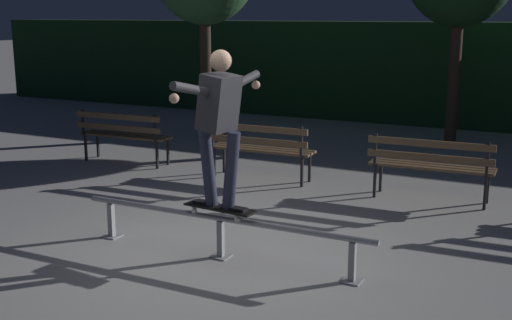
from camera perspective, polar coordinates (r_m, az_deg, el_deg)
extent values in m
plane|color=#ADAAA8|center=(6.73, -3.05, -8.42)|extent=(90.00, 90.00, 0.00)
cube|color=#193D1E|center=(15.18, 14.78, 7.34)|extent=(24.00, 1.20, 2.24)
cylinder|color=#9E9EA3|center=(6.58, -3.12, -5.10)|extent=(3.26, 0.06, 0.06)
cube|color=#9E9EA3|center=(7.41, -12.50, -5.14)|extent=(0.06, 0.06, 0.38)
cube|color=#9E9EA3|center=(7.46, -12.43, -6.49)|extent=(0.18, 0.18, 0.01)
cube|color=#9E9EA3|center=(6.65, -3.10, -6.91)|extent=(0.06, 0.06, 0.38)
cube|color=#9E9EA3|center=(6.72, -3.08, -8.39)|extent=(0.18, 0.18, 0.01)
cube|color=#9E9EA3|center=(6.12, 8.38, -8.80)|extent=(0.06, 0.06, 0.38)
cube|color=#9E9EA3|center=(6.19, 8.33, -10.38)|extent=(0.18, 0.18, 0.01)
cube|color=black|center=(6.55, -3.16, -4.19)|extent=(0.80, 0.28, 0.02)
cube|color=black|center=(6.55, -3.16, -4.10)|extent=(0.78, 0.27, 0.00)
cube|color=#9E9EA3|center=(6.41, -1.24, -4.72)|extent=(0.07, 0.17, 0.02)
cube|color=#9E9EA3|center=(6.71, -4.99, -3.97)|extent=(0.07, 0.17, 0.02)
cylinder|color=beige|center=(6.36, -1.64, -5.20)|extent=(0.05, 0.04, 0.05)
cylinder|color=beige|center=(6.48, -0.84, -4.84)|extent=(0.05, 0.04, 0.05)
cylinder|color=beige|center=(6.66, -5.41, -4.42)|extent=(0.05, 0.04, 0.05)
cylinder|color=beige|center=(6.78, -4.57, -4.09)|extent=(0.05, 0.04, 0.05)
cube|color=black|center=(6.44, -1.87, -4.24)|extent=(0.27, 0.13, 0.03)
cube|color=black|center=(6.65, -4.42, -3.74)|extent=(0.27, 0.13, 0.03)
cylinder|color=#282D42|center=(6.37, -2.19, -0.95)|extent=(0.22, 0.15, 0.79)
cylinder|color=#282D42|center=(6.53, -4.20, -0.64)|extent=(0.22, 0.15, 0.79)
cube|color=#2D2D33|center=(6.33, -3.28, 5.03)|extent=(0.37, 0.39, 0.57)
cylinder|color=#2D2D33|center=(6.01, -5.45, 6.13)|extent=(0.15, 0.61, 0.21)
cylinder|color=#2D2D33|center=(6.62, -1.34, 6.78)|extent=(0.15, 0.61, 0.21)
sphere|color=tan|center=(5.80, -7.16, 5.35)|extent=(0.09, 0.09, 0.09)
sphere|color=tan|center=(6.85, -0.01, 6.57)|extent=(0.09, 0.09, 0.09)
sphere|color=tan|center=(6.27, -3.10, 8.64)|extent=(0.21, 0.21, 0.21)
cube|color=black|center=(10.74, -7.69, 0.74)|extent=(0.04, 0.04, 0.44)
cube|color=black|center=(10.48, -8.62, 0.41)|extent=(0.04, 0.04, 0.44)
cube|color=black|center=(10.36, -8.82, 2.75)|extent=(0.04, 0.04, 0.44)
cube|color=black|center=(11.55, -13.62, 1.33)|extent=(0.04, 0.04, 0.44)
cube|color=black|center=(11.30, -14.62, 1.04)|extent=(0.04, 0.04, 0.44)
cube|color=black|center=(11.19, -14.87, 3.20)|extent=(0.04, 0.04, 0.44)
cube|color=brown|center=(11.07, -10.87, 2.24)|extent=(1.60, 0.15, 0.04)
cube|color=brown|center=(10.96, -11.30, 2.11)|extent=(1.60, 0.15, 0.04)
cube|color=brown|center=(10.85, -11.73, 1.99)|extent=(1.60, 0.15, 0.04)
cube|color=brown|center=(10.76, -11.99, 2.77)|extent=(1.60, 0.09, 0.09)
cube|color=brown|center=(10.73, -12.03, 3.72)|extent=(1.60, 0.09, 0.09)
cube|color=black|center=(9.59, 4.69, -0.63)|extent=(0.04, 0.04, 0.44)
cube|color=black|center=(9.30, 4.02, -1.04)|extent=(0.04, 0.04, 0.44)
cube|color=black|center=(9.17, 3.97, 1.58)|extent=(0.04, 0.04, 0.44)
cube|color=black|center=(10.14, -2.80, 0.13)|extent=(0.04, 0.04, 0.44)
cube|color=black|center=(9.87, -3.65, -0.23)|extent=(0.04, 0.04, 0.44)
cube|color=black|center=(9.74, -3.80, 2.24)|extent=(0.04, 0.04, 0.44)
cube|color=brown|center=(9.78, 0.80, 1.10)|extent=(1.60, 0.15, 0.04)
cube|color=brown|center=(9.65, 0.46, 0.95)|extent=(1.60, 0.15, 0.04)
cube|color=brown|center=(9.53, 0.12, 0.79)|extent=(1.60, 0.15, 0.04)
cube|color=brown|center=(9.43, -0.06, 1.68)|extent=(1.60, 0.09, 0.09)
cube|color=brown|center=(9.40, -0.06, 2.75)|extent=(1.60, 0.09, 0.09)
cube|color=black|center=(8.99, 19.55, -2.22)|extent=(0.04, 0.04, 0.44)
cube|color=black|center=(8.69, 19.35, -2.72)|extent=(0.04, 0.04, 0.44)
cube|color=black|center=(8.55, 19.54, 0.06)|extent=(0.04, 0.04, 0.44)
cube|color=black|center=(9.21, 10.82, -1.37)|extent=(0.04, 0.04, 0.44)
cube|color=black|center=(8.91, 10.32, -1.83)|extent=(0.04, 0.04, 0.44)
cube|color=black|center=(8.77, 10.37, 0.89)|extent=(0.04, 0.04, 0.44)
cube|color=brown|center=(9.00, 15.20, -0.36)|extent=(1.60, 0.15, 0.04)
cube|color=brown|center=(8.87, 15.04, -0.55)|extent=(1.60, 0.15, 0.04)
cube|color=brown|center=(8.73, 14.89, -0.74)|extent=(1.60, 0.15, 0.04)
cube|color=brown|center=(8.63, 14.87, 0.21)|extent=(1.60, 0.09, 0.09)
cube|color=brown|center=(8.59, 14.93, 1.38)|extent=(1.60, 0.09, 0.09)
cylinder|color=#3D2D23|center=(13.05, -4.40, 7.39)|extent=(0.22, 0.22, 2.45)
cylinder|color=#3D2D23|center=(13.07, 16.87, 6.82)|extent=(0.22, 0.22, 2.42)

